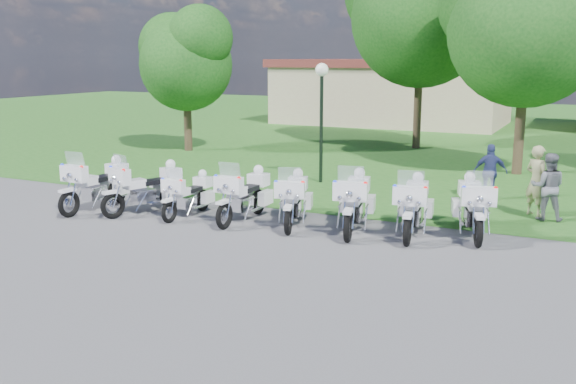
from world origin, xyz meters
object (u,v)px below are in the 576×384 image
at_px(motorcycle_5, 355,201).
at_px(motorcycle_7, 473,206).
at_px(motorcycle_0, 97,184).
at_px(bystander_a, 537,181).
at_px(motorcycle_3, 245,194).
at_px(bystander_c, 490,172).
at_px(motorcycle_1, 147,187).
at_px(motorcycle_2, 189,194).
at_px(bystander_b, 548,187).
at_px(motorcycle_6, 413,206).
at_px(lamp_post, 322,93).
at_px(motorcycle_4, 294,199).

distance_m(motorcycle_5, motorcycle_7, 2.84).
height_order(motorcycle_0, bystander_a, bystander_a).
relative_size(motorcycle_3, bystander_c, 1.47).
height_order(motorcycle_0, motorcycle_7, motorcycle_0).
distance_m(motorcycle_1, motorcycle_2, 1.29).
height_order(motorcycle_0, motorcycle_2, motorcycle_0).
height_order(motorcycle_0, bystander_c, motorcycle_0).
bearing_deg(bystander_b, motorcycle_5, 29.78).
relative_size(motorcycle_1, motorcycle_3, 0.98).
relative_size(motorcycle_0, motorcycle_1, 1.07).
relative_size(motorcycle_2, motorcycle_6, 0.84).
distance_m(motorcycle_0, bystander_b, 12.26).
distance_m(lamp_post, bystander_b, 8.04).
distance_m(motorcycle_0, bystander_c, 11.53).
bearing_deg(bystander_c, motorcycle_6, 64.37).
bearing_deg(motorcycle_2, motorcycle_6, -171.17).
bearing_deg(motorcycle_1, motorcycle_7, -149.30).
xyz_separation_m(motorcycle_0, bystander_c, (9.77, 6.13, 0.11)).
relative_size(motorcycle_4, motorcycle_7, 0.95).
bearing_deg(motorcycle_5, bystander_c, -128.18).
height_order(motorcycle_7, bystander_a, bystander_a).
height_order(motorcycle_2, bystander_a, bystander_a).
height_order(bystander_a, bystander_c, bystander_a).
relative_size(motorcycle_3, motorcycle_4, 1.05).
xyz_separation_m(motorcycle_4, motorcycle_6, (2.99, 0.43, 0.04)).
bearing_deg(motorcycle_0, motorcycle_3, -169.15).
height_order(motorcycle_1, motorcycle_6, motorcycle_6).
xyz_separation_m(motorcycle_0, motorcycle_5, (7.32, 1.03, 0.01)).
relative_size(motorcycle_3, bystander_a, 1.29).
bearing_deg(motorcycle_2, motorcycle_0, 10.88).
bearing_deg(bystander_a, motorcycle_2, 61.30).
height_order(motorcycle_4, bystander_b, bystander_b).
xyz_separation_m(motorcycle_1, motorcycle_6, (7.23, 1.00, 0.00)).
xyz_separation_m(motorcycle_3, motorcycle_7, (5.67, 1.16, 0.03)).
xyz_separation_m(motorcycle_5, motorcycle_7, (2.71, 0.85, -0.02)).
bearing_deg(lamp_post, motorcycle_7, -37.48).
bearing_deg(motorcycle_4, motorcycle_2, -10.00).
relative_size(motorcycle_7, bystander_b, 1.39).
distance_m(motorcycle_5, bystander_a, 5.28).
bearing_deg(motorcycle_0, motorcycle_6, -170.07).
distance_m(motorcycle_2, bystander_b, 9.51).
bearing_deg(lamp_post, motorcycle_2, -102.71).
bearing_deg(motorcycle_7, motorcycle_0, -7.12).
relative_size(motorcycle_0, motorcycle_4, 1.11).
height_order(motorcycle_3, motorcycle_6, motorcycle_6).
xyz_separation_m(motorcycle_5, bystander_c, (2.44, 5.10, 0.11)).
distance_m(lamp_post, bystander_a, 7.62).
height_order(motorcycle_3, motorcycle_4, motorcycle_3).
distance_m(motorcycle_4, bystander_c, 6.63).
height_order(motorcycle_4, lamp_post, lamp_post).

